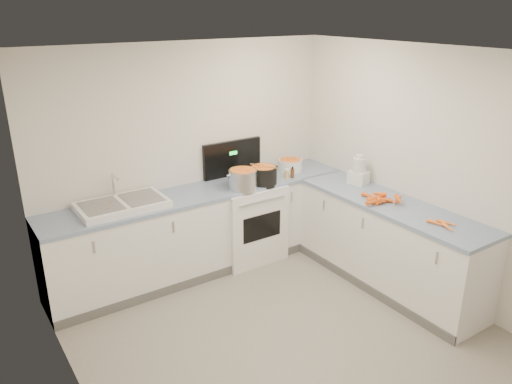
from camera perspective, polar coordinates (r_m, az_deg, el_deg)
floor at (r=4.66m, az=4.68°, el=-16.99°), size 3.50×4.00×0.00m
ceiling at (r=3.72m, az=5.83°, el=15.25°), size 3.50×4.00×0.00m
wall_back at (r=5.62m, az=-7.69°, el=3.99°), size 3.50×0.00×2.50m
wall_left at (r=3.32m, az=-19.40°, el=-9.28°), size 0.00×4.00×2.50m
wall_right at (r=5.25m, az=20.27°, el=1.64°), size 0.00×4.00×2.50m
counter_back at (r=5.65m, az=-5.95°, el=-4.33°), size 3.50×0.62×0.94m
counter_right at (r=5.48m, az=14.89°, el=-5.77°), size 0.62×2.20×0.94m
stove at (r=5.89m, az=-1.16°, el=-3.11°), size 0.76×0.65×1.36m
sink at (r=5.13m, az=-15.04°, el=-1.42°), size 0.86×0.52×0.31m
steel_pot at (r=5.48m, az=-1.51°, el=1.37°), size 0.33×0.33×0.23m
black_pot at (r=5.64m, az=0.86°, el=1.85°), size 0.31×0.31×0.22m
wooden_spoon at (r=5.60m, az=0.87°, el=2.99°), size 0.17×0.31×0.01m
mixing_bowl at (r=6.11m, az=3.93°, el=3.11°), size 0.34×0.34×0.14m
extract_bottle at (r=5.85m, az=4.17°, el=2.16°), size 0.04×0.04×0.11m
spice_jar at (r=5.84m, az=3.55°, el=2.05°), size 0.05×0.05×0.09m
food_processor at (r=5.73m, az=11.67°, el=2.32°), size 0.21×0.23×0.34m
carrot_pile at (r=5.27m, az=14.14°, el=-0.78°), size 0.48×0.51×0.10m
peeled_carrots at (r=4.88m, az=20.67°, el=-3.48°), size 0.18×0.30×0.04m
peelings at (r=5.08m, az=-17.04°, el=-1.39°), size 0.24×0.28×0.01m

